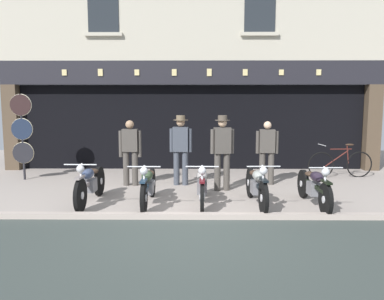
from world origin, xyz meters
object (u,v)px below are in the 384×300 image
motorcycle_right (314,186)px  assistant_far_right (267,150)px  motorcycle_left (90,183)px  motorcycle_center_right (257,185)px  shopkeeper_center (181,146)px  motorcycle_center (202,184)px  leaning_bicycle (341,163)px  motorcycle_center_left (148,185)px  salesman_right (222,149)px  tyre_sign_pole (22,130)px  advert_board_near (291,114)px  salesman_left (130,150)px

motorcycle_right → assistant_far_right: 2.21m
motorcycle_right → motorcycle_left: bearing=-3.5°
motorcycle_center_right → shopkeeper_center: 2.58m
motorcycle_center → leaning_bicycle: leaning_bicycle is taller
motorcycle_center_left → salesman_right: bearing=-140.4°
motorcycle_center_right → tyre_sign_pole: 6.46m
motorcycle_left → motorcycle_center: (2.30, -0.04, -0.02)m
motorcycle_right → leaning_bicycle: leaning_bicycle is taller
salesman_right → leaning_bicycle: salesman_right is taller
shopkeeper_center → advert_board_near: (3.33, 2.47, 0.72)m
motorcycle_left → motorcycle_center_left: 1.21m
motorcycle_center_left → salesman_right: 2.13m
salesman_left → leaning_bicycle: salesman_left is taller
assistant_far_right → motorcycle_center: bearing=54.3°
motorcycle_center → motorcycle_left: bearing=-0.1°
motorcycle_center_right → salesman_right: salesman_right is taller
tyre_sign_pole → motorcycle_center_right: bearing=-23.8°
motorcycle_center → leaning_bicycle: bearing=-142.5°
assistant_far_right → motorcycle_right: bearing=110.1°
motorcycle_center_right → leaning_bicycle: 4.09m
assistant_far_right → advert_board_near: advert_board_near is taller
motorcycle_center_left → motorcycle_center: bearing=-177.0°
motorcycle_center_right → assistant_far_right: size_ratio=1.26×
motorcycle_center_left → tyre_sign_pole: 4.55m
tyre_sign_pole → motorcycle_right: bearing=-20.7°
salesman_left → assistant_far_right: 3.43m
motorcycle_left → salesman_left: 1.89m
motorcycle_left → motorcycle_center: size_ratio=0.99×
assistant_far_right → leaning_bicycle: 2.47m
motorcycle_center_right → assistant_far_right: assistant_far_right is taller
motorcycle_center_left → leaning_bicycle: 5.79m
motorcycle_center → advert_board_near: (2.82, 4.33, 1.29)m
motorcycle_left → assistant_far_right: size_ratio=1.24×
motorcycle_right → tyre_sign_pole: (-6.98, 2.64, 0.93)m
advert_board_near → salesman_left: bearing=-151.0°
motorcycle_center_left → shopkeeper_center: shopkeeper_center is taller
motorcycle_center → motorcycle_center_left: bearing=3.7°
motorcycle_center → salesman_right: salesman_right is taller
motorcycle_center_right → motorcycle_center: bearing=-6.7°
motorcycle_center → salesman_right: 1.46m
motorcycle_right → assistant_far_right: assistant_far_right is taller
motorcycle_center_right → salesman_right: (-0.61, 1.34, 0.57)m
salesman_left → shopkeeper_center: bearing=-177.2°
motorcycle_center_left → salesman_right: (1.58, 1.30, 0.58)m
motorcycle_center_right → advert_board_near: size_ratio=1.93×
tyre_sign_pole → leaning_bicycle: tyre_sign_pole is taller
shopkeeper_center → leaning_bicycle: bearing=-161.3°
shopkeeper_center → tyre_sign_pole: bearing=-3.0°
tyre_sign_pole → leaning_bicycle: (8.64, 0.40, -0.95)m
motorcycle_left → assistant_far_right: assistant_far_right is taller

